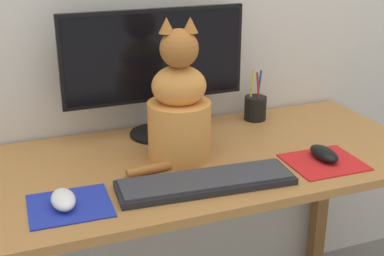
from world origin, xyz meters
TOP-DOWN VIEW (x-y plane):
  - desk at (0.00, 0.00)m, footprint 1.40×0.61m
  - monitor at (-0.04, 0.21)m, footprint 0.58×0.17m
  - keyboard at (-0.02, -0.17)m, footprint 0.47×0.16m
  - mousepad_left at (-0.37, -0.15)m, footprint 0.20×0.18m
  - mousepad_right at (0.35, -0.16)m, footprint 0.21×0.19m
  - computer_mouse_left at (-0.38, -0.15)m, footprint 0.06×0.10m
  - computer_mouse_right at (0.35, -0.15)m, footprint 0.06×0.11m
  - cat at (-0.03, 0.02)m, footprint 0.29×0.22m
  - pen_cup at (0.33, 0.23)m, footprint 0.08×0.08m

SIDE VIEW (x-z plane):
  - desk at x=0.00m, z-range 0.26..0.96m
  - mousepad_left at x=-0.37m, z-range 0.71..0.71m
  - mousepad_right at x=0.35m, z-range 0.71..0.71m
  - keyboard at x=-0.02m, z-range 0.71..0.73m
  - computer_mouse_right at x=0.35m, z-range 0.71..0.75m
  - computer_mouse_left at x=-0.38m, z-range 0.71..0.75m
  - pen_cup at x=0.33m, z-range 0.67..0.84m
  - cat at x=-0.03m, z-range 0.66..1.07m
  - monitor at x=-0.04m, z-range 0.74..1.14m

